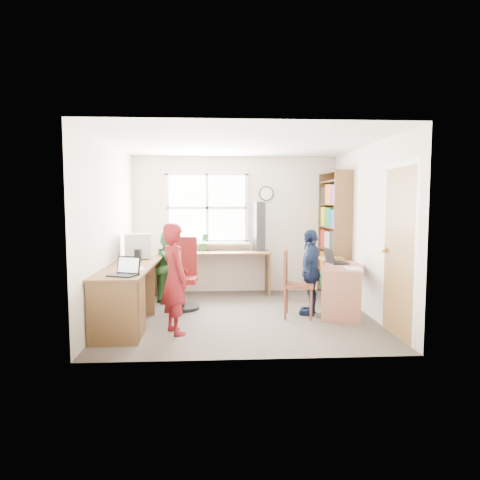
{
  "coord_description": "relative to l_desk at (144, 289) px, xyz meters",
  "views": [
    {
      "loc": [
        -0.36,
        -5.91,
        1.59
      ],
      "look_at": [
        0.0,
        0.25,
        1.05
      ],
      "focal_mm": 32.0,
      "sensor_mm": 36.0,
      "label": 1
    }
  ],
  "objects": [
    {
      "name": "room",
      "position": [
        1.32,
        0.38,
        0.76
      ],
      "size": [
        3.64,
        3.44,
        2.44
      ],
      "color": "#433B34",
      "rests_on": "ground"
    },
    {
      "name": "l_desk",
      "position": [
        0.0,
        0.0,
        0.0
      ],
      "size": [
        2.38,
        2.95,
        0.75
      ],
      "color": "brown",
      "rests_on": "ground"
    },
    {
      "name": "right_desk",
      "position": [
        2.8,
        0.38,
        0.05
      ],
      "size": [
        0.92,
        1.31,
        0.69
      ],
      "rotation": [
        0.0,
        0.0,
        -0.34
      ],
      "color": "#A06650",
      "rests_on": "ground"
    },
    {
      "name": "bookshelf",
      "position": [
        2.96,
        1.47,
        0.55
      ],
      "size": [
        0.3,
        1.02,
        2.1
      ],
      "color": "brown",
      "rests_on": "ground"
    },
    {
      "name": "swivel_chair",
      "position": [
        0.47,
        0.77,
        0.0
      ],
      "size": [
        0.53,
        0.53,
        1.07
      ],
      "rotation": [
        0.0,
        0.0,
        -0.07
      ],
      "color": "black",
      "rests_on": "ground"
    },
    {
      "name": "wooden_chair",
      "position": [
        2.04,
        0.2,
        0.05
      ],
      "size": [
        0.49,
        0.49,
        0.94
      ],
      "rotation": [
        0.0,
        0.0,
        -0.23
      ],
      "color": "brown",
      "rests_on": "ground"
    },
    {
      "name": "crt_monitor",
      "position": [
        -0.22,
        0.85,
        0.49
      ],
      "size": [
        0.44,
        0.41,
        0.38
      ],
      "rotation": [
        0.0,
        0.0,
        0.19
      ],
      "color": "silver",
      "rests_on": "l_desk"
    },
    {
      "name": "laptop_left",
      "position": [
        -0.1,
        -0.66,
        0.34
      ],
      "size": [
        0.39,
        0.36,
        0.21
      ],
      "rotation": [
        0.0,
        0.0,
        -0.43
      ],
      "color": "black",
      "rests_on": "l_desk"
    },
    {
      "name": "laptop_right",
      "position": [
        2.71,
        0.57,
        0.29
      ],
      "size": [
        0.32,
        0.37,
        0.23
      ],
      "rotation": [
        0.0,
        0.0,
        1.7
      ],
      "color": "black",
      "rests_on": "right_desk"
    },
    {
      "name": "speaker_a",
      "position": [
        -0.16,
        0.53,
        0.38
      ],
      "size": [
        0.1,
        0.1,
        0.17
      ],
      "rotation": [
        0.0,
        0.0,
        -0.17
      ],
      "color": "black",
      "rests_on": "l_desk"
    },
    {
      "name": "speaker_b",
      "position": [
        -0.14,
        1.05,
        0.39
      ],
      "size": [
        0.12,
        0.12,
        0.19
      ],
      "rotation": [
        0.0,
        0.0,
        0.28
      ],
      "color": "black",
      "rests_on": "l_desk"
    },
    {
      "name": "cd_tower",
      "position": [
        1.71,
        1.76,
        0.72
      ],
      "size": [
        0.21,
        0.2,
        0.85
      ],
      "rotation": [
        0.0,
        0.0,
        0.31
      ],
      "color": "black",
      "rests_on": "l_desk"
    },
    {
      "name": "game_box",
      "position": [
        2.76,
        0.92,
        0.26
      ],
      "size": [
        0.36,
        0.36,
        0.06
      ],
      "rotation": [
        0.0,
        0.0,
        0.32
      ],
      "color": "red",
      "rests_on": "right_desk"
    },
    {
      "name": "paper_a",
      "position": [
        -0.07,
        -0.16,
        0.3
      ],
      "size": [
        0.28,
        0.34,
        0.0
      ],
      "rotation": [
        0.0,
        0.0,
        0.33
      ],
      "color": "silver",
      "rests_on": "l_desk"
    },
    {
      "name": "paper_b",
      "position": [
        2.84,
        0.09,
        0.24
      ],
      "size": [
        0.25,
        0.33,
        0.0
      ],
      "rotation": [
        0.0,
        0.0,
        -0.15
      ],
      "color": "silver",
      "rests_on": "right_desk"
    },
    {
      "name": "potted_plant",
      "position": [
        0.75,
        1.78,
        0.45
      ],
      "size": [
        0.17,
        0.14,
        0.31
      ],
      "primitive_type": "imported",
      "rotation": [
        0.0,
        0.0,
        0.0
      ],
      "color": "#286530",
      "rests_on": "l_desk"
    },
    {
      "name": "person_red",
      "position": [
        0.46,
        -0.48,
        0.22
      ],
      "size": [
        0.51,
        0.58,
        1.35
      ],
      "primitive_type": "imported",
      "rotation": [
        0.0,
        0.0,
        2.04
      ],
      "color": "maroon",
      "rests_on": "ground"
    },
    {
      "name": "person_green",
      "position": [
        0.2,
        1.31,
        0.11
      ],
      "size": [
        0.54,
        0.63,
        1.12
      ],
      "primitive_type": "imported",
      "rotation": [
        0.0,
        0.0,
        1.35
      ],
      "color": "#2A692E",
      "rests_on": "ground"
    },
    {
      "name": "person_navy",
      "position": [
        2.3,
        0.32,
        0.15
      ],
      "size": [
        0.52,
        0.77,
        1.22
      ],
      "primitive_type": "imported",
      "rotation": [
        0.0,
        0.0,
        -1.92
      ],
      "color": "#162347",
      "rests_on": "ground"
    }
  ]
}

